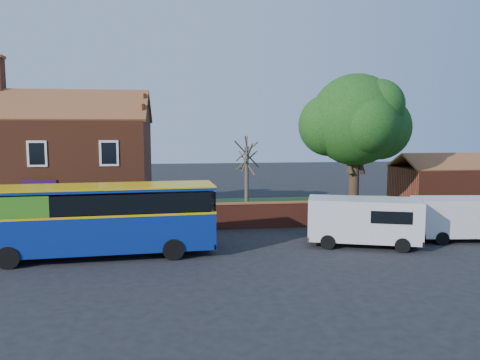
{
  "coord_description": "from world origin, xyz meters",
  "views": [
    {
      "loc": [
        0.88,
        -20.53,
        6.07
      ],
      "look_at": [
        4.38,
        5.0,
        3.19
      ],
      "focal_mm": 35.0,
      "sensor_mm": 36.0,
      "label": 1
    }
  ],
  "objects": [
    {
      "name": "van_near",
      "position": [
        10.41,
        2.05,
        1.38
      ],
      "size": [
        6.02,
        3.9,
        2.46
      ],
      "rotation": [
        0.0,
        0.0,
        -0.32
      ],
      "color": "silver",
      "rests_on": "ground"
    },
    {
      "name": "van_far",
      "position": [
        16.34,
        2.45,
        1.3
      ],
      "size": [
        5.48,
        2.7,
        2.31
      ],
      "rotation": [
        0.0,
        0.0,
        -0.12
      ],
      "color": "silver",
      "rests_on": "ground"
    },
    {
      "name": "grass_strip",
      "position": [
        13.0,
        13.0,
        0.02
      ],
      "size": [
        26.0,
        12.0,
        0.04
      ],
      "primitive_type": "cube",
      "color": "#426B28",
      "rests_on": "ground"
    },
    {
      "name": "pavement",
      "position": [
        -7.0,
        5.75,
        0.06
      ],
      "size": [
        18.0,
        3.5,
        0.12
      ],
      "primitive_type": "cube",
      "color": "gray",
      "rests_on": "ground"
    },
    {
      "name": "boundary_wall",
      "position": [
        13.0,
        7.0,
        0.81
      ],
      "size": [
        22.0,
        0.38,
        1.6
      ],
      "color": "maroon",
      "rests_on": "ground"
    },
    {
      "name": "kerb",
      "position": [
        -7.0,
        4.0,
        0.07
      ],
      "size": [
        18.0,
        0.15,
        0.14
      ],
      "primitive_type": "cube",
      "color": "slate",
      "rests_on": "ground"
    },
    {
      "name": "large_tree",
      "position": [
        13.42,
        11.12,
        6.42
      ],
      "size": [
        8.04,
        6.36,
        9.81
      ],
      "color": "black",
      "rests_on": "ground"
    },
    {
      "name": "outbuilding",
      "position": [
        22.0,
        13.0,
        1.61
      ],
      "size": [
        8.2,
        5.06,
        4.17
      ],
      "color": "maroon",
      "rests_on": "ground"
    },
    {
      "name": "ground",
      "position": [
        0.0,
        0.0,
        0.0
      ],
      "size": [
        120.0,
        120.0,
        0.0
      ],
      "primitive_type": "plane",
      "color": "black",
      "rests_on": "ground"
    },
    {
      "name": "shop_building",
      "position": [
        -7.02,
        11.5,
        3.41
      ],
      "size": [
        12.3,
        8.13,
        10.5
      ],
      "color": "brown",
      "rests_on": "ground"
    },
    {
      "name": "bus",
      "position": [
        -3.28,
        1.8,
        1.91
      ],
      "size": [
        11.25,
        3.47,
        3.38
      ],
      "rotation": [
        0.0,
        0.0,
        0.06
      ],
      "color": "navy",
      "rests_on": "ground"
    },
    {
      "name": "bare_tree",
      "position": [
        5.61,
        10.67,
        2.7
      ],
      "size": [
        1.98,
        2.35,
        5.27
      ],
      "color": "#4C4238",
      "rests_on": "ground"
    }
  ]
}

